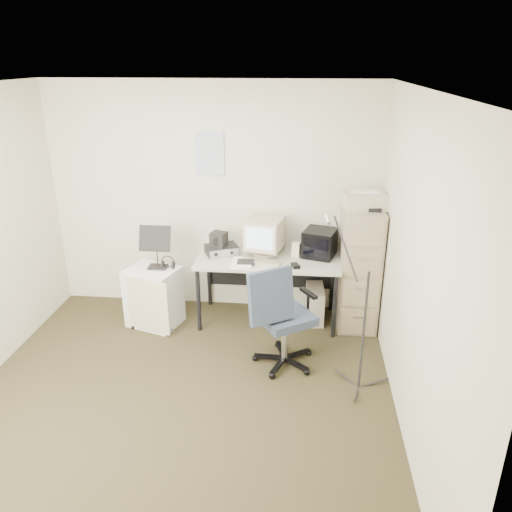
# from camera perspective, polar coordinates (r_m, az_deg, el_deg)

# --- Properties ---
(floor) EXTENTS (3.60, 3.60, 0.01)m
(floor) POSITION_cam_1_polar(r_m,az_deg,el_deg) (4.46, -8.61, -15.87)
(floor) COLOR #312B1D
(floor) RESTS_ON ground
(ceiling) EXTENTS (3.60, 3.60, 0.01)m
(ceiling) POSITION_cam_1_polar(r_m,az_deg,el_deg) (3.54, -10.99, 18.20)
(ceiling) COLOR white
(ceiling) RESTS_ON ground
(wall_back) EXTENTS (3.60, 0.02, 2.50)m
(wall_back) POSITION_cam_1_polar(r_m,az_deg,el_deg) (5.49, -4.87, 6.42)
(wall_back) COLOR beige
(wall_back) RESTS_ON ground
(wall_front) EXTENTS (3.60, 0.02, 2.50)m
(wall_front) POSITION_cam_1_polar(r_m,az_deg,el_deg) (2.37, -21.28, -17.67)
(wall_front) COLOR beige
(wall_front) RESTS_ON ground
(wall_right) EXTENTS (0.02, 3.60, 2.50)m
(wall_right) POSITION_cam_1_polar(r_m,az_deg,el_deg) (3.78, 17.69, -1.82)
(wall_right) COLOR beige
(wall_right) RESTS_ON ground
(wall_calendar) EXTENTS (0.30, 0.02, 0.44)m
(wall_calendar) POSITION_cam_1_polar(r_m,az_deg,el_deg) (5.37, -5.28, 11.54)
(wall_calendar) COLOR white
(wall_calendar) RESTS_ON wall_back
(filing_cabinet) EXTENTS (0.40, 0.60, 1.30)m
(filing_cabinet) POSITION_cam_1_polar(r_m,az_deg,el_deg) (5.33, 11.68, -1.29)
(filing_cabinet) COLOR gray
(filing_cabinet) RESTS_ON floor
(printer) EXTENTS (0.44, 0.33, 0.16)m
(printer) POSITION_cam_1_polar(r_m,az_deg,el_deg) (5.06, 12.33, 6.18)
(printer) COLOR #BCAF8C
(printer) RESTS_ON filing_cabinet
(desk) EXTENTS (1.50, 0.70, 0.73)m
(desk) POSITION_cam_1_polar(r_m,az_deg,el_deg) (5.39, 1.38, -3.83)
(desk) COLOR #9B9C91
(desk) RESTS_ON floor
(crt_monitor) EXTENTS (0.43, 0.45, 0.40)m
(crt_monitor) POSITION_cam_1_polar(r_m,az_deg,el_deg) (5.28, 1.01, 2.23)
(crt_monitor) COLOR #BCAF8C
(crt_monitor) RESTS_ON desk
(crt_tv) EXTENTS (0.39, 0.41, 0.29)m
(crt_tv) POSITION_cam_1_polar(r_m,az_deg,el_deg) (5.30, 7.29, 1.49)
(crt_tv) COLOR black
(crt_tv) RESTS_ON desk
(desk_speaker) EXTENTS (0.10, 0.10, 0.15)m
(desk_speaker) POSITION_cam_1_polar(r_m,az_deg,el_deg) (5.28, 4.62, 0.74)
(desk_speaker) COLOR beige
(desk_speaker) RESTS_ON desk
(keyboard) EXTENTS (0.45, 0.24, 0.02)m
(keyboard) POSITION_cam_1_polar(r_m,az_deg,el_deg) (5.12, 0.52, -0.66)
(keyboard) COLOR #BCAF8C
(keyboard) RESTS_ON desk
(mouse) EXTENTS (0.10, 0.13, 0.03)m
(mouse) POSITION_cam_1_polar(r_m,az_deg,el_deg) (5.03, 4.52, -1.11)
(mouse) COLOR black
(mouse) RESTS_ON desk
(radio_receiver) EXTENTS (0.40, 0.35, 0.09)m
(radio_receiver) POSITION_cam_1_polar(r_m,az_deg,el_deg) (5.36, -3.94, 0.74)
(radio_receiver) COLOR black
(radio_receiver) RESTS_ON desk
(radio_speaker) EXTENTS (0.19, 0.18, 0.16)m
(radio_speaker) POSITION_cam_1_polar(r_m,az_deg,el_deg) (5.29, -4.28, 1.91)
(radio_speaker) COLOR black
(radio_speaker) RESTS_ON radio_receiver
(papers) EXTENTS (0.22, 0.30, 0.02)m
(papers) POSITION_cam_1_polar(r_m,az_deg,el_deg) (5.10, -1.62, -0.79)
(papers) COLOR white
(papers) RESTS_ON desk
(pc_tower) EXTENTS (0.20, 0.42, 0.38)m
(pc_tower) POSITION_cam_1_polar(r_m,az_deg,el_deg) (5.51, 6.72, -5.44)
(pc_tower) COLOR #BCAF8C
(pc_tower) RESTS_ON floor
(office_chair) EXTENTS (0.82, 0.82, 1.02)m
(office_chair) POSITION_cam_1_polar(r_m,az_deg,el_deg) (4.58, 3.36, -6.78)
(office_chair) COLOR #36445A
(office_chair) RESTS_ON floor
(side_cart) EXTENTS (0.61, 0.55, 0.64)m
(side_cart) POSITION_cam_1_polar(r_m,az_deg,el_deg) (5.45, -11.59, -4.58)
(side_cart) COLOR white
(side_cart) RESTS_ON floor
(music_stand) EXTENTS (0.36, 0.27, 0.48)m
(music_stand) POSITION_cam_1_polar(r_m,az_deg,el_deg) (5.26, -11.32, 1.08)
(music_stand) COLOR black
(music_stand) RESTS_ON side_cart
(headphones) EXTENTS (0.17, 0.17, 0.03)m
(headphones) POSITION_cam_1_polar(r_m,az_deg,el_deg) (5.30, -10.03, -0.91)
(headphones) COLOR black
(headphones) RESTS_ON side_cart
(mic_stand) EXTENTS (0.03, 0.03, 1.45)m
(mic_stand) POSITION_cam_1_polar(r_m,az_deg,el_deg) (4.24, 12.37, -6.52)
(mic_stand) COLOR black
(mic_stand) RESTS_ON floor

